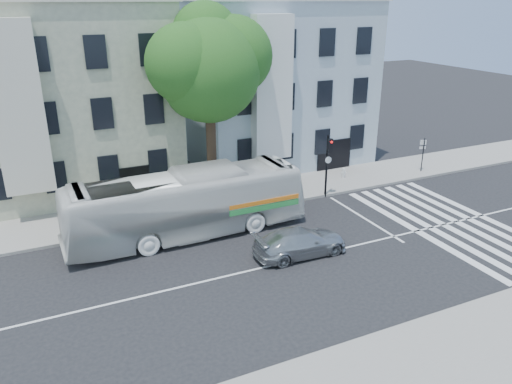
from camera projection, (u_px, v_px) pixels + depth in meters
ground at (279, 264)px, 22.47m from camera, size 120.00×120.00×0.00m
sidewalk_far at (216, 201)px, 29.20m from camera, size 80.00×4.00×0.15m
sidewalk_near at (397, 376)px, 15.69m from camera, size 80.00×4.00×0.15m
building_left at (65, 98)px, 30.37m from camera, size 12.00×10.00×11.00m
building_right at (270, 82)px, 35.90m from camera, size 12.00×10.00×11.00m
street_tree at (208, 64)px, 27.02m from camera, size 7.30×5.90×11.10m
bus at (186, 204)px, 24.63m from camera, size 3.02×12.07×3.35m
sedan at (300, 242)px, 23.05m from camera, size 1.90×4.51×1.30m
hedge at (168, 215)px, 26.30m from camera, size 8.37×3.31×0.70m
traffic_signal at (328, 158)px, 29.07m from camera, size 0.40×0.52×3.82m
fire_hydrant at (343, 173)px, 32.73m from camera, size 0.37×0.21×0.65m
far_sign_pole at (423, 150)px, 33.55m from camera, size 0.41×0.23×2.33m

